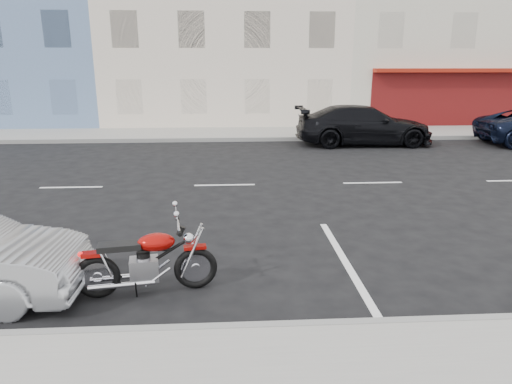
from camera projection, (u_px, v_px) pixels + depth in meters
The scene contains 8 objects.
ground at pixel (299, 184), 12.23m from camera, with size 120.00×120.00×0.00m, color black.
sidewalk_far at pixel (159, 134), 20.28m from camera, with size 80.00×3.40×0.15m, color gray.
curb_far at pixel (152, 140), 18.64m from camera, with size 80.00×0.12×0.16m, color gray.
bldg_blue at pixel (8, 0), 25.32m from camera, with size 12.00×12.00×13.00m, color #5D79A4.
bldg_cream at pixel (225, 16), 26.21m from camera, with size 12.00×12.00×11.50m, color beige.
bldg_corner at pixel (446, 8), 26.81m from camera, with size 14.00×12.00×12.50m, color beige.
motorcycle at pixel (197, 259), 6.46m from camera, with size 1.95×0.68×0.98m.
car_far at pixel (364, 125), 17.97m from camera, with size 2.16×5.31×1.54m, color black.
Camera 1 is at (-1.86, -11.73, 3.12)m, focal length 32.00 mm.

